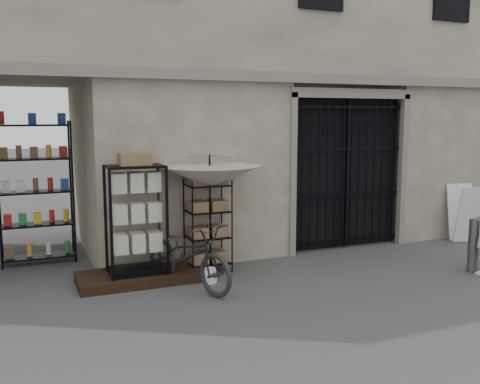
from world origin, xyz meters
name	(u,v)px	position (x,y,z in m)	size (l,w,h in m)	color
ground	(326,291)	(0.00, 0.00, 0.00)	(80.00, 80.00, 0.00)	#27272A
main_building	(227,21)	(0.00, 4.00, 4.50)	(14.00, 4.00, 9.00)	tan
iron_gate	(342,172)	(1.75, 2.28, 1.50)	(2.50, 0.21, 3.00)	black
step_platform	(143,276)	(-2.40, 1.55, 0.07)	(2.00, 0.90, 0.15)	black
display_cabinet	(136,225)	(-2.49, 1.52, 0.91)	(0.91, 0.64, 1.83)	black
wire_rack	(208,227)	(-1.26, 1.69, 0.76)	(0.76, 0.61, 1.54)	black
market_umbrella	(210,171)	(-1.24, 1.63, 1.69)	(1.70, 1.72, 2.36)	black
white_bucket	(209,275)	(-1.45, 1.08, 0.11)	(0.23, 0.23, 0.22)	white
bicycle	(188,287)	(-1.83, 0.99, 0.00)	(0.67, 1.01, 1.92)	black
steel_bollard	(473,246)	(2.78, -0.08, 0.45)	(0.16, 0.16, 0.89)	#585A5C
easel_sign	(465,213)	(4.31, 1.61, 0.60)	(0.69, 0.75, 1.16)	silver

